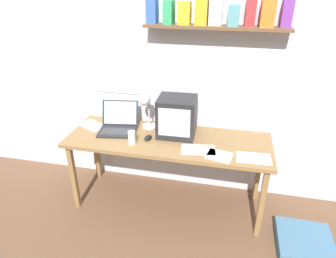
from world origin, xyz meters
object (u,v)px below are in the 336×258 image
(corner_desk, at_px, (168,144))
(juice_glass, at_px, (132,138))
(printed_handout, at_px, (254,158))
(loose_paper_near_laptop, at_px, (92,125))
(laptop, at_px, (119,123))
(loose_paper_near_monitor, at_px, (198,150))
(floor_cushion, at_px, (304,243))
(computer_mouse, at_px, (148,138))
(desk_lamp, at_px, (146,105))
(open_notebook, at_px, (219,156))
(crt_monitor, at_px, (177,117))

(corner_desk, bearing_deg, juice_glass, -150.79)
(printed_handout, bearing_deg, loose_paper_near_laptop, 169.96)
(laptop, relative_size, loose_paper_near_monitor, 1.28)
(floor_cushion, bearing_deg, loose_paper_near_laptop, 168.39)
(loose_paper_near_laptop, distance_m, floor_cushion, 2.22)
(computer_mouse, bearing_deg, corner_desk, 15.68)
(corner_desk, xyz_separation_m, desk_lamp, (-0.25, 0.14, 0.32))
(desk_lamp, height_order, loose_paper_near_laptop, desk_lamp)
(open_notebook, relative_size, floor_cushion, 0.53)
(juice_glass, height_order, open_notebook, juice_glass)
(desk_lamp, distance_m, floor_cushion, 1.85)
(corner_desk, distance_m, open_notebook, 0.53)
(loose_paper_near_laptop, bearing_deg, crt_monitor, -0.09)
(corner_desk, height_order, printed_handout, printed_handout)
(laptop, xyz_separation_m, loose_paper_near_laptop, (-0.29, 0.02, -0.06))
(loose_paper_near_laptop, distance_m, printed_handout, 1.59)
(loose_paper_near_monitor, xyz_separation_m, floor_cushion, (0.97, -0.18, -0.69))
(desk_lamp, xyz_separation_m, loose_paper_near_monitor, (0.55, -0.28, -0.25))
(crt_monitor, height_order, juice_glass, crt_monitor)
(loose_paper_near_laptop, distance_m, loose_paper_near_monitor, 1.13)
(desk_lamp, height_order, juice_glass, desk_lamp)
(printed_handout, relative_size, floor_cushion, 0.63)
(loose_paper_near_monitor, bearing_deg, desk_lamp, 152.69)
(loose_paper_near_monitor, xyz_separation_m, printed_handout, (0.46, -0.03, 0.00))
(loose_paper_near_monitor, distance_m, printed_handout, 0.46)
(laptop, distance_m, loose_paper_near_laptop, 0.30)
(corner_desk, relative_size, crt_monitor, 5.11)
(corner_desk, distance_m, computer_mouse, 0.20)
(juice_glass, distance_m, floor_cushion, 1.73)
(laptop, xyz_separation_m, loose_paper_near_monitor, (0.81, -0.23, -0.06))
(laptop, relative_size, printed_handout, 1.41)
(crt_monitor, height_order, loose_paper_near_monitor, crt_monitor)
(crt_monitor, bearing_deg, corner_desk, -122.61)
(corner_desk, xyz_separation_m, laptop, (-0.51, 0.09, 0.12))
(corner_desk, xyz_separation_m, loose_paper_near_laptop, (-0.80, 0.10, 0.06))
(laptop, height_order, loose_paper_near_laptop, laptop)
(juice_glass, relative_size, loose_paper_near_monitor, 0.39)
(loose_paper_near_laptop, height_order, loose_paper_near_monitor, same)
(computer_mouse, bearing_deg, desk_lamp, 110.21)
(loose_paper_near_laptop, xyz_separation_m, floor_cushion, (2.07, -0.42, -0.69))
(open_notebook, bearing_deg, juice_glass, 177.45)
(computer_mouse, relative_size, floor_cushion, 0.25)
(corner_desk, relative_size, printed_handout, 6.55)
(crt_monitor, xyz_separation_m, juice_glass, (-0.35, -0.27, -0.13))
(corner_desk, xyz_separation_m, open_notebook, (0.48, -0.20, 0.06))
(laptop, distance_m, loose_paper_near_monitor, 0.84)
(crt_monitor, xyz_separation_m, loose_paper_near_laptop, (-0.86, 0.00, -0.18))
(printed_handout, xyz_separation_m, floor_cushion, (0.50, -0.15, -0.69))
(loose_paper_near_laptop, relative_size, loose_paper_near_monitor, 1.01)
(corner_desk, bearing_deg, open_notebook, -22.28)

